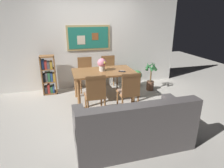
# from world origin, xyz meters

# --- Properties ---
(ground_plane) EXTENTS (12.00, 12.00, 0.00)m
(ground_plane) POSITION_xyz_m (0.00, 0.00, 0.00)
(ground_plane) COLOR #B7B2A8
(wall_back_with_painting) EXTENTS (5.20, 0.14, 2.60)m
(wall_back_with_painting) POSITION_xyz_m (-0.00, 1.57, 1.30)
(wall_back_with_painting) COLOR silver
(wall_back_with_painting) RESTS_ON ground_plane
(dining_table) EXTENTS (1.44, 0.86, 0.74)m
(dining_table) POSITION_xyz_m (0.12, 0.45, 0.64)
(dining_table) COLOR brown
(dining_table) RESTS_ON ground_plane
(dining_chair_far_right) EXTENTS (0.40, 0.41, 0.91)m
(dining_chair_far_right) POSITION_xyz_m (0.47, 1.27, 0.54)
(dining_chair_far_right) COLOR brown
(dining_chair_far_right) RESTS_ON ground_plane
(dining_chair_near_right) EXTENTS (0.40, 0.41, 0.91)m
(dining_chair_near_right) POSITION_xyz_m (0.47, -0.37, 0.54)
(dining_chair_near_right) COLOR brown
(dining_chair_near_right) RESTS_ON ground_plane
(dining_chair_far_left) EXTENTS (0.40, 0.41, 0.91)m
(dining_chair_far_left) POSITION_xyz_m (-0.20, 1.25, 0.54)
(dining_chair_far_left) COLOR brown
(dining_chair_far_left) RESTS_ON ground_plane
(dining_chair_near_left) EXTENTS (0.40, 0.41, 0.91)m
(dining_chair_near_left) POSITION_xyz_m (-0.23, -0.33, 0.54)
(dining_chair_near_left) COLOR brown
(dining_chair_near_left) RESTS_ON ground_plane
(leather_couch) EXTENTS (1.80, 0.84, 0.84)m
(leather_couch) POSITION_xyz_m (0.17, -1.40, 0.31)
(leather_couch) COLOR #514C4C
(leather_couch) RESTS_ON ground_plane
(bookshelf) EXTENTS (0.36, 0.28, 1.02)m
(bookshelf) POSITION_xyz_m (-1.17, 1.25, 0.49)
(bookshelf) COLOR brown
(bookshelf) RESTS_ON ground_plane
(potted_ivy) EXTENTS (0.28, 0.28, 0.47)m
(potted_ivy) POSITION_xyz_m (1.30, 1.18, 0.25)
(potted_ivy) COLOR brown
(potted_ivy) RESTS_ON ground_plane
(potted_palm) EXTENTS (0.36, 0.38, 0.86)m
(potted_palm) POSITION_xyz_m (1.52, 0.76, 0.37)
(potted_palm) COLOR brown
(potted_palm) RESTS_ON ground_plane
(flower_vase) EXTENTS (0.22, 0.21, 0.30)m
(flower_vase) POSITION_xyz_m (0.09, 0.46, 0.92)
(flower_vase) COLOR beige
(flower_vase) RESTS_ON dining_table
(tv_remote) EXTENTS (0.15, 0.12, 0.02)m
(tv_remote) POSITION_xyz_m (0.52, 0.26, 0.75)
(tv_remote) COLOR black
(tv_remote) RESTS_ON dining_table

